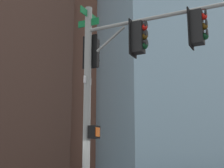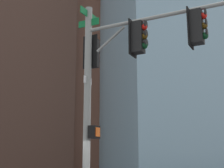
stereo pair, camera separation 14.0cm
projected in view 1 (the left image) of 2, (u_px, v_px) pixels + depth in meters
signal_pole_assembly at (118, 68)px, 10.16m from camera, size 3.28×4.29×7.03m
building_brick_midblock at (70, 45)px, 53.34m from camera, size 19.62×15.56×40.03m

